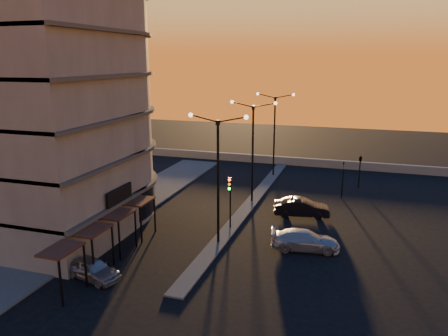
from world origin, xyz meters
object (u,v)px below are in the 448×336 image
car_wagon (305,240)px  streetlamp_mid (253,144)px  traffic_light_main (230,194)px  car_sedan (302,208)px  car_hatchback (92,269)px

car_wagon → streetlamp_mid: bearing=25.1°
traffic_light_main → car_wagon: bearing=-17.9°
traffic_light_main → car_wagon: (6.19, -2.00, -2.19)m
traffic_light_main → streetlamp_mid: bearing=90.0°
car_sedan → car_wagon: bearing=179.8°
streetlamp_mid → car_hatchback: size_ratio=2.47×
car_sedan → car_wagon: size_ratio=0.98×
streetlamp_mid → traffic_light_main: streetlamp_mid is taller
car_wagon → traffic_light_main: bearing=63.1°
streetlamp_mid → car_wagon: 12.07m
streetlamp_mid → car_hatchback: bearing=-108.2°
streetlamp_mid → car_wagon: streetlamp_mid is taller
car_wagon → car_sedan: bearing=1.0°
streetlamp_mid → car_sedan: size_ratio=2.03×
car_hatchback → car_sedan: 18.40m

